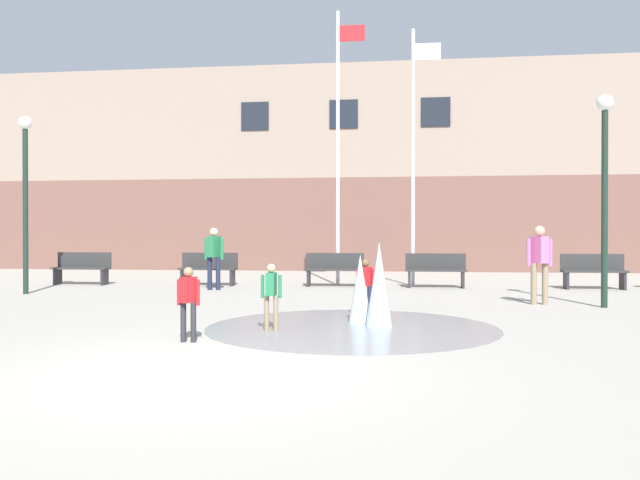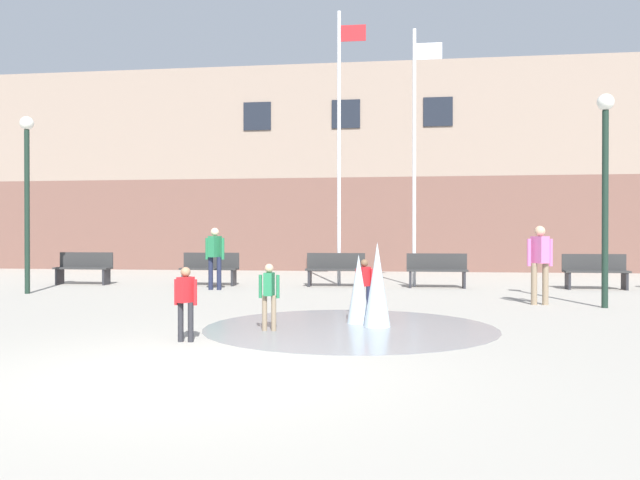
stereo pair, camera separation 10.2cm
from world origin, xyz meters
TOP-DOWN VIEW (x-y plane):
  - ground_plane at (0.00, 0.00)m, footprint 100.00×100.00m
  - library_building at (0.00, 20.85)m, footprint 36.00×6.05m
  - splash_fountain at (1.53, 3.43)m, footprint 4.44×4.44m
  - park_bench_far_left at (-6.82, 10.49)m, footprint 1.60×0.44m
  - park_bench_left_of_flagpoles at (-3.18, 10.63)m, footprint 1.60×0.44m
  - park_bench_center at (0.33, 10.72)m, footprint 1.60×0.44m
  - park_bench_near_trashcan at (3.06, 10.66)m, footprint 1.60×0.44m
  - park_bench_far_right at (7.09, 10.69)m, footprint 1.60×0.44m
  - child_in_fountain at (1.47, 4.59)m, footprint 0.31×0.24m
  - teen_by_trashcan at (4.88, 6.81)m, footprint 0.50×0.39m
  - child_running at (-0.71, 1.71)m, footprint 0.31×0.24m
  - adult_watching at (-2.62, 9.28)m, footprint 0.50×0.39m
  - child_with_pink_shirt at (0.18, 2.75)m, footprint 0.31×0.21m
  - flagpole_left at (0.42, 11.17)m, footprint 0.80×0.10m
  - flagpole_right at (2.50, 11.17)m, footprint 0.80×0.10m
  - lamp_post_left_lane at (-6.78, 7.70)m, footprint 0.32×0.32m
  - lamp_post_right_lane at (6.01, 6.43)m, footprint 0.32×0.32m

SIDE VIEW (x-z plane):
  - ground_plane at x=0.00m, z-range 0.00..0.00m
  - splash_fountain at x=1.53m, z-range -0.22..1.08m
  - park_bench_far_left at x=-6.82m, z-range 0.02..0.93m
  - park_bench_left_of_flagpoles at x=-3.18m, z-range 0.02..0.93m
  - park_bench_center at x=0.33m, z-range 0.02..0.93m
  - park_bench_near_trashcan at x=3.06m, z-range 0.02..0.93m
  - park_bench_far_right at x=7.09m, z-range 0.02..0.93m
  - child_in_fountain at x=1.47m, z-range 0.09..1.07m
  - child_running at x=-0.71m, z-range 0.09..1.07m
  - child_with_pink_shirt at x=0.18m, z-range 0.09..1.07m
  - teen_by_trashcan at x=4.88m, z-range 0.14..1.73m
  - adult_watching at x=-2.62m, z-range 0.14..1.73m
  - lamp_post_right_lane at x=6.01m, z-range 0.61..4.74m
  - lamp_post_left_lane at x=-6.78m, z-range 0.62..4.86m
  - flagpole_right at x=2.50m, z-range 0.24..7.31m
  - library_building at x=0.00m, z-range 0.00..8.08m
  - flagpole_left at x=0.42m, z-range 0.24..7.90m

